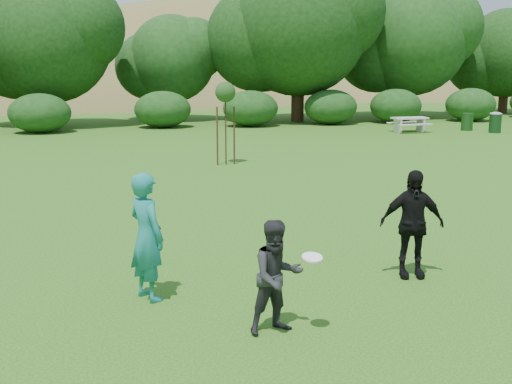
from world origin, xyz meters
TOP-DOWN VIEW (x-y plane):
  - ground at (0.00, 0.00)m, footprint 120.00×120.00m
  - player_teal at (-2.31, 0.91)m, footprint 0.72×0.83m
  - player_grey at (-0.84, -0.78)m, footprint 0.81×0.68m
  - player_black at (1.99, 0.71)m, footprint 1.13×0.69m
  - trash_can_near at (16.72, 20.65)m, footprint 0.60×0.60m
  - frisbee at (-0.44, -1.01)m, footprint 0.27×0.27m
  - sapling at (1.91, 13.13)m, footprint 0.70×0.70m
  - picnic_table at (13.38, 20.69)m, footprint 1.80×1.48m
  - trash_can_lidded at (17.40, 19.25)m, footprint 0.60×0.60m
  - hillside at (-0.56, 68.45)m, footprint 150.00×72.00m
  - tree_row at (3.23, 28.68)m, footprint 53.92×10.38m

SIDE VIEW (x-z plane):
  - hillside at x=-0.56m, z-range -37.97..14.03m
  - ground at x=0.00m, z-range 0.00..0.00m
  - trash_can_near at x=16.72m, z-range 0.00..0.90m
  - picnic_table at x=13.38m, z-range 0.14..0.90m
  - trash_can_lidded at x=17.40m, z-range 0.02..1.07m
  - player_grey at x=-0.84m, z-range 0.00..1.52m
  - player_black at x=1.99m, z-range 0.00..1.80m
  - player_teal at x=-2.31m, z-range 0.00..1.93m
  - frisbee at x=-0.44m, z-range 1.01..1.09m
  - sapling at x=1.91m, z-range 0.99..3.84m
  - tree_row at x=3.23m, z-range 0.06..9.69m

